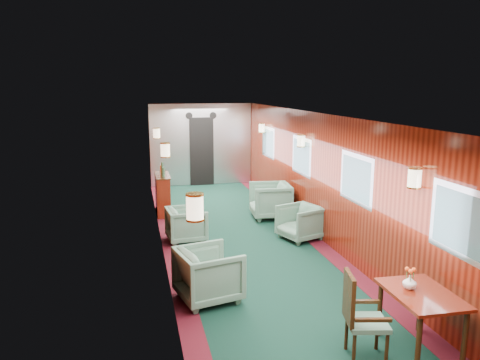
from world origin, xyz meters
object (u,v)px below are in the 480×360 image
(credenza, at_px, (163,194))
(armchair_right_near, at_px, (300,222))
(side_chair, at_px, (359,313))
(armchair_left_near, at_px, (209,274))
(armchair_left_far, at_px, (186,224))
(armchair_right_far, at_px, (270,201))
(dining_table, at_px, (421,302))

(credenza, distance_m, armchair_right_near, 3.48)
(side_chair, bearing_deg, armchair_right_near, 91.14)
(credenza, xyz_separation_m, armchair_right_near, (2.45, -2.46, -0.13))
(armchair_left_near, bearing_deg, armchair_left_far, -13.17)
(armchair_right_near, bearing_deg, armchair_left_far, -119.28)
(side_chair, distance_m, armchair_right_near, 4.01)
(side_chair, xyz_separation_m, credenza, (-1.67, 6.40, -0.06))
(armchair_left_near, xyz_separation_m, armchair_right_far, (1.98, 3.74, 0.02))
(credenza, bearing_deg, armchair_right_far, -21.12)
(dining_table, relative_size, armchair_left_near, 1.18)
(side_chair, xyz_separation_m, armchair_left_far, (-1.36, 4.31, -0.20))
(side_chair, bearing_deg, dining_table, 9.66)
(armchair_left_far, distance_m, armchair_right_far, 2.33)
(armchair_right_far, bearing_deg, armchair_left_near, -23.17)
(armchair_left_near, relative_size, armchair_right_far, 0.94)
(side_chair, height_order, armchair_left_far, side_chair)
(credenza, height_order, armchair_left_near, credenza)
(armchair_left_near, relative_size, armchair_right_near, 1.11)
(side_chair, relative_size, armchair_right_far, 1.13)
(side_chair, bearing_deg, armchair_right_far, 95.62)
(armchair_right_far, bearing_deg, dining_table, 5.53)
(credenza, height_order, armchair_right_far, credenza)
(dining_table, relative_size, armchair_left_far, 1.33)
(armchair_right_near, xyz_separation_m, armchair_right_far, (-0.13, 1.57, 0.06))
(side_chair, distance_m, armchair_left_far, 4.52)
(armchair_right_near, bearing_deg, credenza, -154.58)
(armchair_right_near, relative_size, armchair_right_far, 0.85)
(armchair_left_far, bearing_deg, armchair_right_far, -64.65)
(dining_table, xyz_separation_m, side_chair, (-0.72, 0.03, -0.06))
(dining_table, distance_m, armchair_right_near, 3.98)
(armchair_left_far, height_order, armchair_right_far, armchair_right_far)
(side_chair, distance_m, credenza, 6.61)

